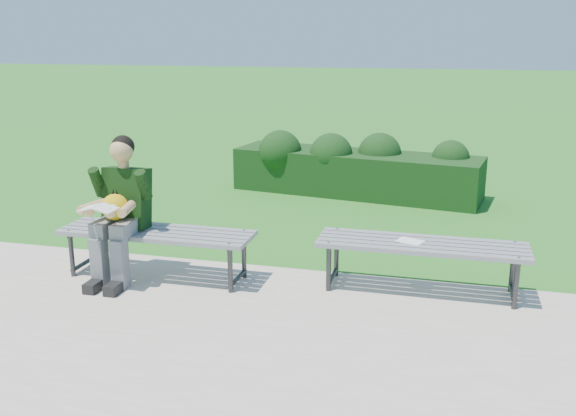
% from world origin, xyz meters
% --- Properties ---
extents(ground, '(80.00, 80.00, 0.00)m').
position_xyz_m(ground, '(0.00, 0.00, 0.00)').
color(ground, '#2B6B16').
rests_on(ground, ground).
extents(walkway, '(30.00, 3.50, 0.02)m').
position_xyz_m(walkway, '(0.00, -1.75, 0.01)').
color(walkway, '#C0B2A2').
rests_on(walkway, ground).
extents(hedge, '(3.58, 1.41, 0.88)m').
position_xyz_m(hedge, '(0.13, 3.24, 0.39)').
color(hedge, '#153F12').
rests_on(hedge, ground).
extents(bench_left, '(1.80, 0.50, 0.46)m').
position_xyz_m(bench_left, '(-1.11, -0.52, 0.42)').
color(bench_left, gray).
rests_on(bench_left, walkway).
extents(bench_right, '(1.80, 0.50, 0.46)m').
position_xyz_m(bench_right, '(1.27, -0.27, 0.42)').
color(bench_right, gray).
rests_on(bench_right, walkway).
extents(seated_boy, '(0.56, 0.76, 1.31)m').
position_xyz_m(seated_boy, '(-1.41, -0.62, 0.71)').
color(seated_boy, gray).
rests_on(seated_boy, walkway).
extents(paper_sheet, '(0.26, 0.23, 0.01)m').
position_xyz_m(paper_sheet, '(1.17, -0.27, 0.47)').
color(paper_sheet, white).
rests_on(paper_sheet, bench_right).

